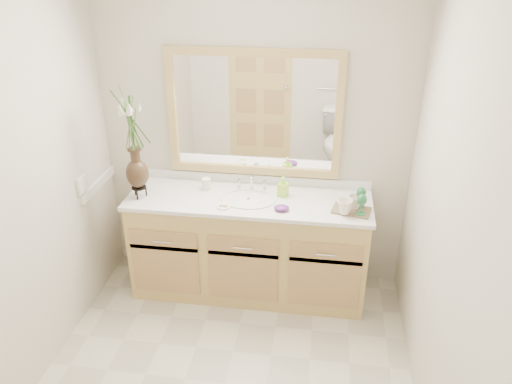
% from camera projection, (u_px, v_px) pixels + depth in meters
% --- Properties ---
extents(floor, '(2.60, 2.60, 0.00)m').
position_uv_depth(floor, '(225.00, 384.00, 3.22)').
color(floor, beige).
rests_on(floor, ground).
extents(wall_back, '(2.40, 0.02, 2.40)m').
position_uv_depth(wall_back, '(254.00, 139.00, 3.84)').
color(wall_back, beige).
rests_on(wall_back, floor).
extents(wall_left, '(0.02, 2.60, 2.40)m').
position_uv_depth(wall_left, '(13.00, 208.00, 2.84)').
color(wall_left, beige).
rests_on(wall_left, floor).
extents(wall_right, '(0.02, 2.60, 2.40)m').
position_uv_depth(wall_right, '(450.00, 240.00, 2.53)').
color(wall_right, beige).
rests_on(wall_right, floor).
extents(vanity, '(1.80, 0.55, 0.80)m').
position_uv_depth(vanity, '(249.00, 247.00, 3.94)').
color(vanity, tan).
rests_on(vanity, floor).
extents(counter, '(1.84, 0.57, 0.03)m').
position_uv_depth(counter, '(249.00, 200.00, 3.75)').
color(counter, white).
rests_on(counter, vanity).
extents(sink, '(0.38, 0.34, 0.23)m').
position_uv_depth(sink, '(248.00, 206.00, 3.76)').
color(sink, white).
rests_on(sink, counter).
extents(mirror, '(1.32, 0.04, 0.97)m').
position_uv_depth(mirror, '(254.00, 114.00, 3.72)').
color(mirror, white).
rests_on(mirror, wall_back).
extents(switch_plate, '(0.02, 0.12, 0.12)m').
position_uv_depth(switch_plate, '(82.00, 185.00, 3.61)').
color(switch_plate, white).
rests_on(switch_plate, wall_left).
extents(flower_vase, '(0.20, 0.20, 0.81)m').
position_uv_depth(flower_vase, '(132.00, 128.00, 3.53)').
color(flower_vase, black).
rests_on(flower_vase, counter).
extents(tumbler, '(0.07, 0.07, 0.09)m').
position_uv_depth(tumbler, '(206.00, 184.00, 3.87)').
color(tumbler, white).
rests_on(tumbler, counter).
extents(soap_dish, '(0.10, 0.10, 0.03)m').
position_uv_depth(soap_dish, '(224.00, 206.00, 3.62)').
color(soap_dish, white).
rests_on(soap_dish, counter).
extents(soap_bottle, '(0.08, 0.08, 0.14)m').
position_uv_depth(soap_bottle, '(283.00, 187.00, 3.75)').
color(soap_bottle, '#A1EA37').
rests_on(soap_bottle, counter).
extents(purple_dish, '(0.12, 0.10, 0.04)m').
position_uv_depth(purple_dish, '(282.00, 208.00, 3.57)').
color(purple_dish, '#5D2673').
rests_on(purple_dish, counter).
extents(tray, '(0.30, 0.23, 0.01)m').
position_uv_depth(tray, '(351.00, 210.00, 3.57)').
color(tray, brown).
rests_on(tray, counter).
extents(mug_left, '(0.14, 0.13, 0.11)m').
position_uv_depth(mug_left, '(345.00, 206.00, 3.49)').
color(mug_left, white).
rests_on(mug_left, tray).
extents(mug_right, '(0.13, 0.13, 0.10)m').
position_uv_depth(mug_right, '(355.00, 202.00, 3.56)').
color(mug_right, white).
rests_on(mug_right, tray).
extents(goblet_front, '(0.07, 0.07, 0.15)m').
position_uv_depth(goblet_front, '(362.00, 201.00, 3.46)').
color(goblet_front, '#236B39').
rests_on(goblet_front, tray).
extents(goblet_back, '(0.07, 0.07, 0.15)m').
position_uv_depth(goblet_back, '(361.00, 194.00, 3.56)').
color(goblet_back, '#236B39').
rests_on(goblet_back, tray).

